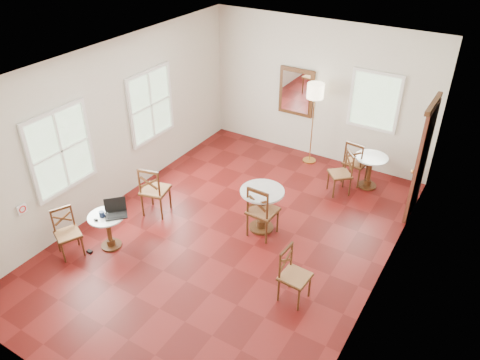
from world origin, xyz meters
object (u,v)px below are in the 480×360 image
(chair_near_b, at_px, (67,233))
(water_glass, at_px, (106,214))
(cafe_table_mid, at_px, (262,205))
(laptop, at_px, (116,211))
(chair_back_a, at_px, (355,162))
(power_adapter, at_px, (90,251))
(floor_lamp, at_px, (315,96))
(mouse, at_px, (96,220))
(chair_near_a, at_px, (154,190))
(cafe_table_back, at_px, (370,168))
(chair_mid_a, at_px, (262,211))
(chair_mid_b, at_px, (294,275))
(navy_mug, at_px, (102,214))
(chair_back_b, at_px, (341,173))
(cafe_table_near, at_px, (108,227))

(chair_near_b, height_order, water_glass, chair_near_b)
(cafe_table_mid, relative_size, laptop, 1.78)
(chair_back_a, xyz_separation_m, power_adapter, (-2.97, -4.39, -0.45))
(power_adapter, bearing_deg, floor_lamp, 68.65)
(water_glass, bearing_deg, power_adapter, -124.36)
(cafe_table_mid, distance_m, mouse, 2.76)
(power_adapter, bearing_deg, chair_near_a, 81.31)
(chair_back_a, distance_m, laptop, 4.78)
(chair_near_b, bearing_deg, cafe_table_back, -11.99)
(chair_mid_a, relative_size, chair_mid_b, 1.14)
(water_glass, bearing_deg, chair_mid_a, 38.74)
(cafe_table_mid, distance_m, navy_mug, 2.66)
(chair_near_a, xyz_separation_m, mouse, (-0.07, -1.33, 0.15))
(chair_near_b, bearing_deg, chair_mid_b, -48.54)
(chair_near_b, bearing_deg, chair_near_a, 9.59)
(chair_near_b, bearing_deg, chair_back_b, -11.83)
(cafe_table_back, distance_m, laptop, 4.96)
(chair_mid_a, bearing_deg, chair_back_a, -105.17)
(chair_back_a, relative_size, power_adapter, 10.15)
(cafe_table_mid, relative_size, chair_near_a, 0.80)
(cafe_table_back, bearing_deg, navy_mug, -127.05)
(chair_back_b, relative_size, mouse, 10.14)
(cafe_table_near, xyz_separation_m, power_adapter, (-0.19, -0.31, -0.37))
(cafe_table_near, height_order, chair_back_b, chair_back_b)
(chair_back_b, distance_m, water_glass, 4.47)
(chair_back_b, relative_size, power_adapter, 9.31)
(chair_mid_a, xyz_separation_m, floor_lamp, (-0.36, 2.82, 1.02))
(power_adapter, bearing_deg, chair_mid_a, 40.85)
(chair_near_b, height_order, floor_lamp, floor_lamp)
(cafe_table_mid, relative_size, power_adapter, 8.61)
(floor_lamp, bearing_deg, water_glass, -110.34)
(chair_mid_b, height_order, power_adapter, chair_mid_b)
(chair_near_b, bearing_deg, laptop, -16.69)
(floor_lamp, bearing_deg, navy_mug, -110.69)
(chair_back_a, bearing_deg, cafe_table_back, -173.76)
(cafe_table_near, height_order, chair_back_a, chair_back_a)
(cafe_table_mid, xyz_separation_m, chair_mid_a, (0.09, -0.15, 0.00))
(chair_near_a, height_order, floor_lamp, floor_lamp)
(cafe_table_near, bearing_deg, floor_lamp, 69.43)
(cafe_table_near, xyz_separation_m, cafe_table_back, (3.09, 4.08, 0.03))
(cafe_table_back, bearing_deg, cafe_table_mid, -116.47)
(chair_mid_a, distance_m, chair_back_a, 2.60)
(chair_back_b, height_order, water_glass, chair_back_b)
(chair_near_a, height_order, chair_near_b, chair_near_a)
(cafe_table_near, xyz_separation_m, chair_near_a, (0.03, 1.14, 0.11))
(chair_back_b, bearing_deg, power_adapter, -78.64)
(laptop, xyz_separation_m, navy_mug, (-0.14, -0.18, -0.01))
(chair_near_b, bearing_deg, cafe_table_near, -17.29)
(chair_back_b, height_order, laptop, laptop)
(cafe_table_near, relative_size, cafe_table_back, 0.93)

